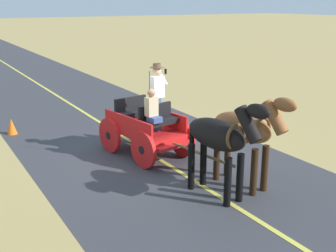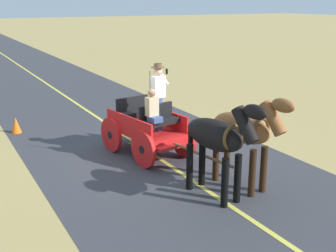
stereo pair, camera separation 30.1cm
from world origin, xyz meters
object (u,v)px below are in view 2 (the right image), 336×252
(horse_drawn_carriage, at_px, (148,126))
(horse_off_side, at_px, (218,138))
(horse_near_side, at_px, (245,131))
(traffic_cone, at_px, (16,125))

(horse_drawn_carriage, xyz_separation_m, horse_off_side, (-0.08, 3.06, 0.51))
(horse_near_side, height_order, traffic_cone, horse_near_side)
(horse_off_side, xyz_separation_m, traffic_cone, (2.86, -6.88, -1.07))
(horse_near_side, xyz_separation_m, traffic_cone, (3.66, -6.75, -1.07))
(horse_near_side, height_order, horse_off_side, same)
(horse_drawn_carriage, xyz_separation_m, traffic_cone, (2.78, -3.83, -0.57))
(horse_near_side, distance_m, horse_off_side, 0.81)
(horse_drawn_carriage, height_order, traffic_cone, horse_drawn_carriage)
(horse_drawn_carriage, bearing_deg, horse_off_side, 91.50)
(horse_drawn_carriage, height_order, horse_off_side, horse_drawn_carriage)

